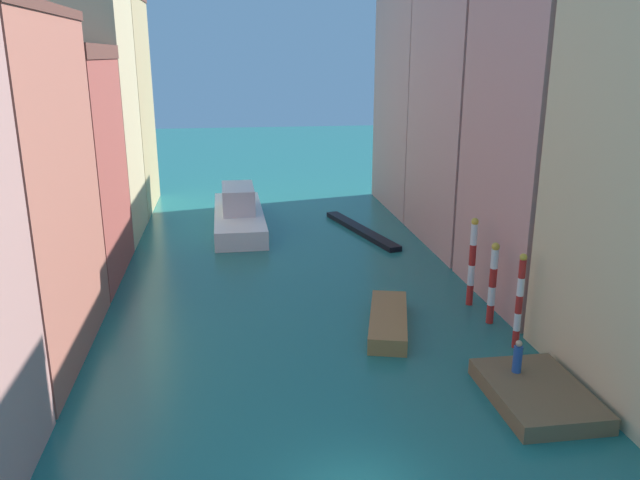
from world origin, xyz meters
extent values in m
plane|color=#1E6B66|center=(0.00, 24.50, 0.00)|extent=(154.00, 154.00, 0.00)
cube|color=#B25147|center=(-13.19, 21.77, 6.30)|extent=(6.37, 9.25, 12.59)
cube|color=brown|center=(-13.19, 21.77, 12.99)|extent=(6.49, 9.44, 0.79)
cube|color=beige|center=(-13.19, 30.50, 8.89)|extent=(6.37, 7.94, 17.77)
cube|color=#DBB77A|center=(-13.19, 39.46, 8.56)|extent=(6.37, 9.56, 17.12)
cube|color=tan|center=(13.19, 14.89, 8.98)|extent=(6.37, 9.23, 17.95)
cube|color=tan|center=(13.19, 25.24, 9.54)|extent=(6.37, 10.73, 19.08)
cube|color=tan|center=(13.19, 36.31, 9.80)|extent=(6.37, 11.12, 19.60)
cube|color=brown|center=(7.94, 4.39, 0.33)|extent=(3.53, 5.11, 0.66)
cylinder|color=#234C93|center=(7.62, 5.60, 1.21)|extent=(0.36, 0.36, 1.11)
sphere|color=tan|center=(7.62, 5.60, 1.90)|extent=(0.26, 0.26, 0.26)
cylinder|color=red|center=(9.18, 8.94, 0.42)|extent=(0.30, 0.30, 0.84)
cylinder|color=white|center=(9.18, 8.94, 1.26)|extent=(0.30, 0.30, 0.84)
cylinder|color=red|center=(9.18, 8.94, 2.10)|extent=(0.30, 0.30, 0.84)
cylinder|color=white|center=(9.18, 8.94, 2.94)|extent=(0.30, 0.30, 0.84)
cylinder|color=red|center=(9.18, 8.94, 3.78)|extent=(0.30, 0.30, 0.84)
sphere|color=gold|center=(9.18, 8.94, 4.32)|extent=(0.33, 0.33, 0.33)
cylinder|color=red|center=(9.12, 11.71, 0.48)|extent=(0.36, 0.36, 0.96)
cylinder|color=white|center=(9.12, 11.71, 1.43)|extent=(0.36, 0.36, 0.96)
cylinder|color=red|center=(9.12, 11.71, 2.39)|extent=(0.36, 0.36, 0.96)
cylinder|color=white|center=(9.12, 11.71, 3.35)|extent=(0.36, 0.36, 0.96)
sphere|color=gold|center=(9.12, 11.71, 3.97)|extent=(0.39, 0.39, 0.39)
cylinder|color=red|center=(9.00, 14.13, 0.56)|extent=(0.35, 0.35, 1.11)
cylinder|color=white|center=(9.00, 14.13, 1.67)|extent=(0.35, 0.35, 1.11)
cylinder|color=red|center=(9.00, 14.13, 2.78)|extent=(0.35, 0.35, 1.11)
cylinder|color=white|center=(9.00, 14.13, 3.89)|extent=(0.35, 0.35, 1.11)
sphere|color=gold|center=(9.00, 14.13, 4.58)|extent=(0.38, 0.38, 0.38)
cube|color=white|center=(-2.84, 31.68, 0.67)|extent=(3.78, 12.93, 1.34)
cube|color=silver|center=(-2.84, 31.68, 2.28)|extent=(2.42, 4.82, 1.89)
cube|color=black|center=(6.18, 28.84, 0.18)|extent=(3.59, 10.66, 0.36)
cube|color=olive|center=(3.95, 11.79, 0.39)|extent=(3.28, 6.30, 0.79)
camera|label=1|loc=(-3.40, -15.47, 12.82)|focal=35.12mm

